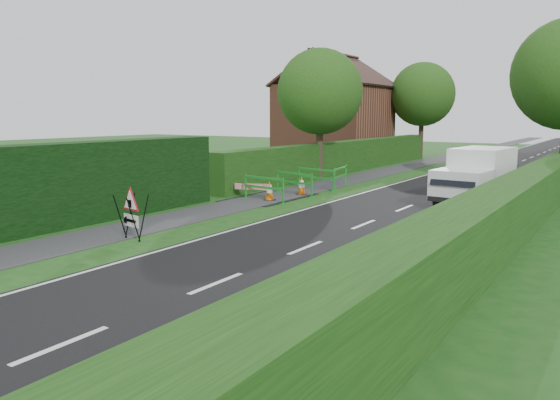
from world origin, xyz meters
The scene contains 21 objects.
ground centered at (0.00, 0.00, 0.00)m, with size 120.00×120.00×0.00m, color #164513.
road_surface centered at (2.50, 35.00, 0.00)m, with size 6.00×90.00×0.02m, color black.
footpath centered at (-3.00, 35.00, 0.01)m, with size 2.00×90.00×0.02m, color #2D2D30.
hedge_west_far centered at (-5.00, 22.00, 0.00)m, with size 1.00×24.00×1.80m, color #14380F.
hedge_east centered at (6.50, 16.00, 0.00)m, with size 1.20×50.00×1.50m, color #14380F.
house_west centered at (-10.00, 30.00, 2.90)m, with size 7.50×7.40×7.88m.
tree_nw centered at (-4.60, 18.00, 4.48)m, with size 4.40×4.40×6.70m.
tree_fw centered at (-4.60, 34.00, 4.83)m, with size 4.80×4.80×7.24m.
triangle_sign centered at (-1.86, 2.71, 0.85)m, with size 0.96×0.96×1.22m.
works_van centered at (4.35, 13.99, 1.10)m, with size 2.17×4.70×2.08m.
traffic_cone_0 centered at (4.61, 12.18, 0.39)m, with size 0.38×0.38×0.79m.
traffic_cone_1 centered at (5.06, 13.06, 0.39)m, with size 0.38×0.38×0.79m.
traffic_cone_2 centered at (5.39, 15.65, 0.39)m, with size 0.38×0.38×0.79m.
traffic_cone_3 centered at (-2.59, 10.39, 0.39)m, with size 0.38×0.38×0.79m.
traffic_cone_4 centered at (-2.34, 12.41, 0.39)m, with size 0.38×0.38×0.79m.
ped_barrier_0 centered at (-2.63, 10.06, 0.63)m, with size 2.09×0.67×1.00m.
ped_barrier_1 centered at (-2.49, 12.05, 0.63)m, with size 2.08×0.82×1.00m.
ped_barrier_2 centered at (-2.56, 14.04, 0.63)m, with size 2.09×0.69×1.00m.
ped_barrier_3 centered at (-1.89, 15.11, 0.63)m, with size 0.75×2.09×1.00m.
redwhite_plank centered at (-3.60, 10.65, 0.00)m, with size 1.50×0.04×0.25m, color red.
hatchback_car centered at (2.62, 27.07, 0.57)m, with size 1.35×3.35×1.14m, color silver.
Camera 1 is at (9.26, -7.05, 3.34)m, focal length 35.00 mm.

